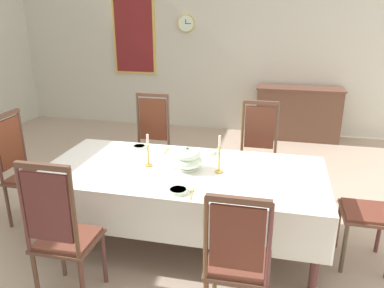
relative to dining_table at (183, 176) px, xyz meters
The scene contains 22 objects.
ground 0.73m from the dining_table, 90.00° to the left, with size 8.24×7.07×0.04m, color tan.
back_wall 3.94m from the dining_table, 90.00° to the left, with size 8.24×0.08×3.39m, color beige.
dining_table is the anchor object (origin of this frame).
tablecloth 0.03m from the dining_table, 90.00° to the left, with size 2.60×1.22×0.41m.
chair_south_a 1.21m from the dining_table, 123.32° to the right, with size 0.44×0.42×1.20m.
chair_north_a 1.21m from the dining_table, 123.32° to the left, with size 0.44×0.42×1.20m.
chair_south_b 1.19m from the dining_table, 58.00° to the right, with size 0.44×0.42×1.10m.
chair_north_b 1.19m from the dining_table, 58.11° to the left, with size 0.44×0.42×1.17m.
chair_head_west 1.70m from the dining_table, behind, with size 0.42×0.44×1.18m.
chair_head_east 1.70m from the dining_table, ahead, with size 0.42×0.44×1.12m.
soup_tureen 0.18m from the dining_table, ahead, with size 0.27×0.27×0.22m.
candlestick_west 0.39m from the dining_table, behind, with size 0.07×0.07×0.32m.
candlestick_east 0.40m from the dining_table, ahead, with size 0.07×0.07×0.35m.
bowl_near_left 0.49m from the dining_table, 80.52° to the right, with size 0.16×0.16×0.03m.
bowl_near_right 0.47m from the dining_table, 112.32° to the left, with size 0.16×0.16×0.03m.
bowl_far_left 0.49m from the dining_table, 72.59° to the left, with size 0.16×0.16×0.03m.
bowl_far_right 0.75m from the dining_table, 142.82° to the left, with size 0.14×0.14×0.03m.
spoon_primary 0.49m from the dining_table, 67.22° to the right, with size 0.04×0.18×0.01m.
spoon_secondary 0.55m from the dining_table, 122.20° to the left, with size 0.03×0.18×0.01m.
sideboard 3.69m from the dining_table, 71.53° to the left, with size 1.44×0.48×0.90m.
mounted_clock 4.03m from the dining_table, 103.21° to the left, with size 0.30×0.06×0.30m.
framed_painting 4.32m from the dining_table, 116.57° to the left, with size 0.81×0.05×1.50m.
Camera 1 is at (0.81, -3.39, 2.14)m, focal length 35.72 mm.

